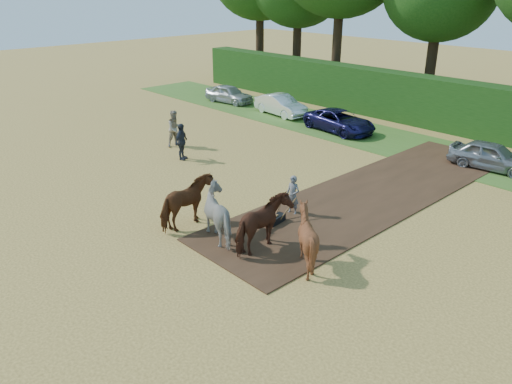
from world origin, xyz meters
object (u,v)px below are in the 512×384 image
object	(u,v)px
spectator_near	(175,129)
parked_cars	(431,141)
plough_team	(245,219)
spectator_far	(181,142)

from	to	relation	value
spectator_near	parked_cars	size ratio (longest dim) A/B	0.06
spectator_near	parked_cars	xyz separation A→B (m)	(10.09, 8.99, -0.31)
spectator_near	parked_cars	bearing A→B (deg)	-41.97
spectator_near	plough_team	world-z (taller)	spectator_near
plough_team	parked_cars	world-z (taller)	plough_team
plough_team	parked_cars	xyz separation A→B (m)	(-0.66, 13.55, -0.25)
plough_team	spectator_near	bearing A→B (deg)	157.03
plough_team	spectator_far	bearing A→B (deg)	157.96
spectator_far	plough_team	distance (m)	9.40
spectator_far	parked_cars	size ratio (longest dim) A/B	0.05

